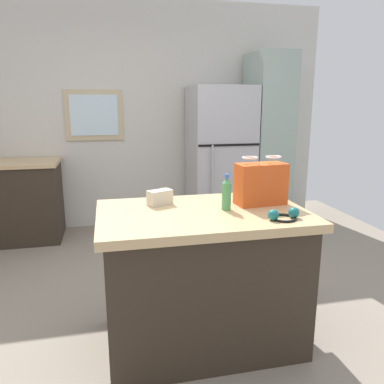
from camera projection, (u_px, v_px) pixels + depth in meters
name	position (u px, v px, depth m)	size (l,w,h in m)	color
ground	(155.00, 329.00, 2.65)	(6.02, 6.02, 0.00)	gray
back_wall	(127.00, 116.00, 4.72)	(5.00, 0.13, 2.75)	silver
kitchen_island	(202.00, 277.00, 2.45)	(1.28, 0.83, 0.89)	#33281E
refrigerator	(220.00, 159.00, 4.66)	(0.73, 0.74, 1.74)	#B7B7BC
tall_cabinet	(267.00, 142.00, 4.75)	(0.45, 0.66, 2.13)	#9EB2A8
shopping_bag	(261.00, 184.00, 2.47)	(0.33, 0.18, 0.32)	#DB511E
small_box	(160.00, 197.00, 2.47)	(0.16, 0.08, 0.10)	beige
bottle	(226.00, 194.00, 2.35)	(0.06, 0.06, 0.23)	#4C9956
ear_defenders	(284.00, 215.00, 2.17)	(0.20, 0.17, 0.06)	black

